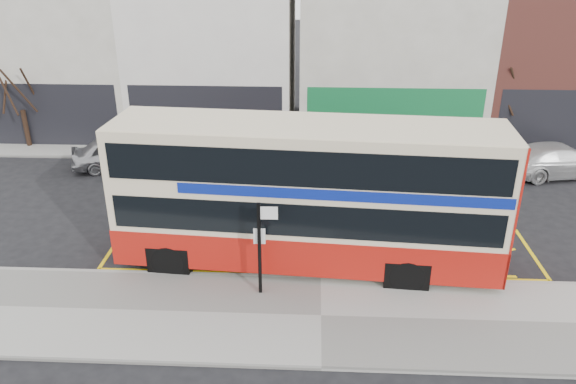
# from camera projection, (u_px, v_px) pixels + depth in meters

# --- Properties ---
(ground) EXTENTS (120.00, 120.00, 0.00)m
(ground) POSITION_uv_depth(u_px,v_px,m) (321.00, 274.00, 17.45)
(ground) COLOR black
(ground) RESTS_ON ground
(pavement) EXTENTS (40.00, 4.00, 0.15)m
(pavement) POSITION_uv_depth(u_px,v_px,m) (321.00, 317.00, 15.32)
(pavement) COLOR gray
(pavement) RESTS_ON ground
(kerb) EXTENTS (40.00, 0.15, 0.15)m
(kerb) POSITION_uv_depth(u_px,v_px,m) (321.00, 279.00, 17.07)
(kerb) COLOR gray
(kerb) RESTS_ON ground
(far_pavement) EXTENTS (50.00, 3.00, 0.15)m
(far_pavement) POSITION_uv_depth(u_px,v_px,m) (319.00, 150.00, 27.42)
(far_pavement) COLOR gray
(far_pavement) RESTS_ON ground
(road_markings) EXTENTS (14.00, 3.40, 0.01)m
(road_markings) POSITION_uv_depth(u_px,v_px,m) (320.00, 248.00, 18.90)
(road_markings) COLOR yellow
(road_markings) RESTS_ON ground
(terrace_far_left) EXTENTS (8.00, 8.01, 10.80)m
(terrace_far_left) POSITION_uv_depth(u_px,v_px,m) (66.00, 36.00, 29.68)
(terrace_far_left) COLOR silver
(terrace_far_left) RESTS_ON ground
(terrace_left) EXTENTS (8.00, 8.01, 11.80)m
(terrace_left) POSITION_uv_depth(u_px,v_px,m) (216.00, 27.00, 29.13)
(terrace_left) COLOR silver
(terrace_left) RESTS_ON ground
(terrace_green_shop) EXTENTS (9.00, 8.01, 11.30)m
(terrace_green_shop) POSITION_uv_depth(u_px,v_px,m) (390.00, 33.00, 28.84)
(terrace_green_shop) COLOR silver
(terrace_green_shop) RESTS_ON ground
(terrace_right) EXTENTS (9.00, 8.01, 10.30)m
(terrace_right) POSITION_uv_depth(u_px,v_px,m) (566.00, 45.00, 28.65)
(terrace_right) COLOR #94463B
(terrace_right) RESTS_ON ground
(double_decker_bus) EXTENTS (11.81, 3.51, 4.65)m
(double_decker_bus) POSITION_uv_depth(u_px,v_px,m) (308.00, 194.00, 17.00)
(double_decker_bus) COLOR beige
(double_decker_bus) RESTS_ON ground
(bus_stop_post) EXTENTS (0.71, 0.12, 2.86)m
(bus_stop_post) POSITION_uv_depth(u_px,v_px,m) (262.00, 240.00, 15.59)
(bus_stop_post) COLOR black
(bus_stop_post) RESTS_ON pavement
(car_silver) EXTENTS (4.52, 3.02, 1.43)m
(car_silver) POSITION_uv_depth(u_px,v_px,m) (120.00, 152.00, 25.34)
(car_silver) COLOR #A8A9AD
(car_silver) RESTS_ON ground
(car_grey) EXTENTS (3.78, 1.44, 1.23)m
(car_grey) POSITION_uv_depth(u_px,v_px,m) (355.00, 150.00, 25.84)
(car_grey) COLOR #44474C
(car_grey) RESTS_ON ground
(car_white) EXTENTS (5.21, 2.91, 1.43)m
(car_white) POSITION_uv_depth(u_px,v_px,m) (559.00, 160.00, 24.43)
(car_white) COLOR silver
(car_white) RESTS_ON ground
(street_tree_left) EXTENTS (2.43, 2.43, 5.25)m
(street_tree_left) POSITION_uv_depth(u_px,v_px,m) (16.00, 76.00, 26.47)
(street_tree_left) COLOR black
(street_tree_left) RESTS_ON ground
(street_tree_right) EXTENTS (2.50, 2.50, 5.40)m
(street_tree_right) POSITION_uv_depth(u_px,v_px,m) (508.00, 75.00, 26.26)
(street_tree_right) COLOR black
(street_tree_right) RESTS_ON ground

